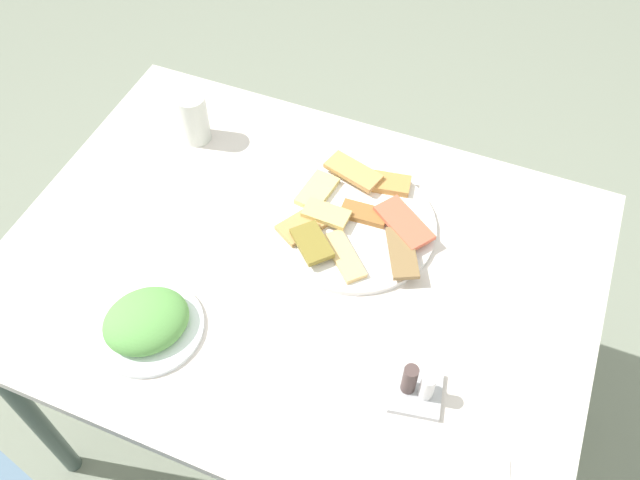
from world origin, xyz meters
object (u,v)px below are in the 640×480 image
(condiment_caddy, at_px, (417,388))
(salad_plate_greens, at_px, (147,322))
(pide_platter, at_px, (353,221))
(soda_can, at_px, (194,118))
(dining_table, at_px, (298,286))

(condiment_caddy, bearing_deg, salad_plate_greens, 7.13)
(pide_platter, height_order, soda_can, soda_can)
(dining_table, relative_size, pide_platter, 3.42)
(condiment_caddy, bearing_deg, dining_table, -30.23)
(dining_table, distance_m, pide_platter, 0.18)
(dining_table, height_order, soda_can, soda_can)
(dining_table, bearing_deg, condiment_caddy, 149.77)
(salad_plate_greens, relative_size, soda_can, 1.76)
(pide_platter, height_order, salad_plate_greens, salad_plate_greens)
(pide_platter, bearing_deg, soda_can, -14.04)
(soda_can, height_order, condiment_caddy, soda_can)
(pide_platter, relative_size, soda_can, 2.85)
(salad_plate_greens, distance_m, condiment_caddy, 0.51)
(dining_table, xyz_separation_m, soda_can, (0.36, -0.25, 0.14))
(dining_table, bearing_deg, soda_can, -34.42)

